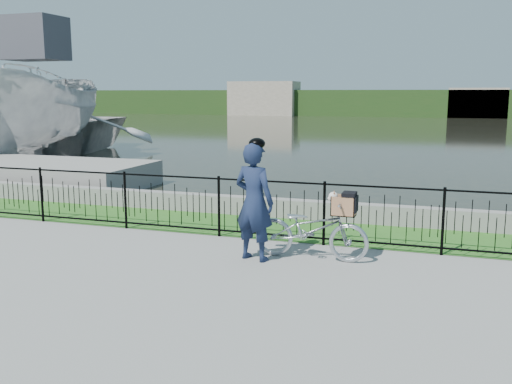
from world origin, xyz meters
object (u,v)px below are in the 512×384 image
(bicycle_rig, at_px, (312,229))
(boat_near, at_px, (38,112))
(cyclist, at_px, (254,201))
(boat_far, at_px, (29,128))

(bicycle_rig, height_order, boat_near, boat_near)
(cyclist, relative_size, boat_near, 0.19)
(bicycle_rig, height_order, cyclist, cyclist)
(boat_near, bearing_deg, boat_far, 137.34)
(boat_near, bearing_deg, cyclist, -39.06)
(bicycle_rig, distance_m, cyclist, 1.05)
(bicycle_rig, xyz_separation_m, boat_near, (-12.88, 9.41, 1.46))
(cyclist, bearing_deg, boat_near, 140.94)
(boat_far, bearing_deg, boat_near, -42.66)
(cyclist, bearing_deg, bicycle_rig, 20.71)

